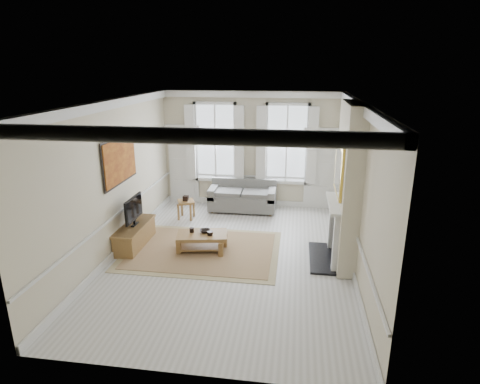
% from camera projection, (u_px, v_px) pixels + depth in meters
% --- Properties ---
extents(floor, '(7.20, 7.20, 0.00)m').
position_uv_depth(floor, '(231.00, 257.00, 8.93)').
color(floor, '#B7B5AD').
rests_on(floor, ground).
extents(ceiling, '(7.20, 7.20, 0.00)m').
position_uv_depth(ceiling, '(230.00, 101.00, 7.90)').
color(ceiling, white).
rests_on(ceiling, back_wall).
extents(back_wall, '(5.20, 0.00, 5.20)m').
position_uv_depth(back_wall, '(251.00, 150.00, 11.81)').
color(back_wall, beige).
rests_on(back_wall, floor).
extents(left_wall, '(0.00, 7.20, 7.20)m').
position_uv_depth(left_wall, '(114.00, 179.00, 8.77)').
color(left_wall, beige).
rests_on(left_wall, floor).
extents(right_wall, '(0.00, 7.20, 7.20)m').
position_uv_depth(right_wall, '(358.00, 189.00, 8.06)').
color(right_wall, beige).
rests_on(right_wall, floor).
extents(window_left, '(1.26, 0.20, 2.20)m').
position_uv_depth(window_left, '(215.00, 142.00, 11.85)').
color(window_left, '#B2BCC6').
rests_on(window_left, back_wall).
extents(window_right, '(1.26, 0.20, 2.20)m').
position_uv_depth(window_right, '(287.00, 144.00, 11.56)').
color(window_right, '#B2BCC6').
rests_on(window_right, back_wall).
extents(door_left, '(0.90, 0.08, 2.30)m').
position_uv_depth(door_left, '(184.00, 166.00, 12.22)').
color(door_left, silver).
rests_on(door_left, floor).
extents(door_right, '(0.90, 0.08, 2.30)m').
position_uv_depth(door_right, '(320.00, 171.00, 11.66)').
color(door_right, silver).
rests_on(door_right, floor).
extents(painting, '(0.05, 1.66, 1.06)m').
position_uv_depth(painting, '(120.00, 160.00, 8.94)').
color(painting, '#BE7320').
rests_on(painting, left_wall).
extents(chimney_breast, '(0.35, 1.70, 3.38)m').
position_uv_depth(chimney_breast, '(348.00, 186.00, 8.27)').
color(chimney_breast, beige).
rests_on(chimney_breast, floor).
extents(hearth, '(0.55, 1.50, 0.05)m').
position_uv_depth(hearth, '(322.00, 258.00, 8.84)').
color(hearth, black).
rests_on(hearth, floor).
extents(fireplace, '(0.21, 1.45, 1.33)m').
position_uv_depth(fireplace, '(334.00, 228.00, 8.60)').
color(fireplace, silver).
rests_on(fireplace, floor).
extents(mirror, '(0.06, 1.26, 1.06)m').
position_uv_depth(mirror, '(339.00, 169.00, 8.20)').
color(mirror, gold).
rests_on(mirror, chimney_breast).
extents(sofa, '(1.92, 0.93, 0.88)m').
position_uv_depth(sofa, '(243.00, 198.00, 11.77)').
color(sofa, '#575755').
rests_on(sofa, floor).
extents(side_table, '(0.55, 0.55, 0.52)m').
position_uv_depth(side_table, '(186.00, 204.00, 11.07)').
color(side_table, brown).
rests_on(side_table, floor).
extents(rug, '(3.50, 2.60, 0.02)m').
position_uv_depth(rug, '(202.00, 250.00, 9.22)').
color(rug, '#95744C').
rests_on(rug, floor).
extents(coffee_table, '(1.22, 0.85, 0.42)m').
position_uv_depth(coffee_table, '(202.00, 237.00, 9.13)').
color(coffee_table, brown).
rests_on(coffee_table, rug).
extents(ceramic_pot_a, '(0.10, 0.10, 0.10)m').
position_uv_depth(ceramic_pot_a, '(192.00, 230.00, 9.17)').
color(ceramic_pot_a, black).
rests_on(ceramic_pot_a, coffee_table).
extents(ceramic_pot_b, '(0.12, 0.12, 0.09)m').
position_uv_depth(ceramic_pot_b, '(210.00, 233.00, 9.01)').
color(ceramic_pot_b, black).
rests_on(ceramic_pot_b, coffee_table).
extents(bowl, '(0.29, 0.29, 0.06)m').
position_uv_depth(bowl, '(205.00, 231.00, 9.18)').
color(bowl, black).
rests_on(bowl, coffee_table).
extents(tv_stand, '(0.47, 1.47, 0.52)m').
position_uv_depth(tv_stand, '(135.00, 235.00, 9.42)').
color(tv_stand, brown).
rests_on(tv_stand, floor).
extents(tv, '(0.08, 0.90, 0.68)m').
position_uv_depth(tv, '(134.00, 209.00, 9.22)').
color(tv, black).
rests_on(tv, tv_stand).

